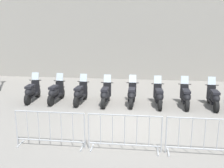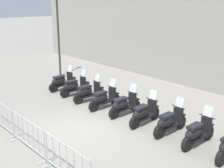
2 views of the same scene
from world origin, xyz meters
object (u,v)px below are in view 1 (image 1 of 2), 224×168
(motorcycle_1, at_px, (56,93))
(motorcycle_6, at_px, (186,97))
(motorcycle_2, at_px, (80,94))
(barrier_segment_0, at_px, (50,129))
(barrier_segment_1, at_px, (125,133))
(motorcycle_3, at_px, (106,95))
(motorcycle_0, at_px, (32,92))
(barrier_segment_2, at_px, (205,137))
(motorcycle_7, at_px, (214,98))
(motorcycle_4, at_px, (132,95))
(motorcycle_5, at_px, (159,96))

(motorcycle_1, xyz_separation_m, motorcycle_6, (5.66, 0.78, 0.00))
(motorcycle_6, bearing_deg, motorcycle_2, -171.60)
(barrier_segment_0, distance_m, barrier_segment_1, 2.15)
(motorcycle_2, height_order, motorcycle_3, same)
(motorcycle_0, bearing_deg, barrier_segment_2, -24.67)
(motorcycle_6, height_order, barrier_segment_0, motorcycle_6)
(motorcycle_2, bearing_deg, motorcycle_1, -174.58)
(motorcycle_7, xyz_separation_m, barrier_segment_2, (-0.71, -4.34, 0.07))
(motorcycle_0, height_order, motorcycle_1, same)
(motorcycle_3, distance_m, barrier_segment_0, 4.25)
(motorcycle_6, bearing_deg, barrier_segment_2, -84.22)
(motorcycle_0, relative_size, barrier_segment_1, 0.84)
(motorcycle_0, relative_size, motorcycle_7, 1.00)
(motorcycle_2, height_order, barrier_segment_2, motorcycle_2)
(motorcycle_0, height_order, barrier_segment_0, motorcycle_0)
(motorcycle_7, bearing_deg, motorcycle_2, -172.03)
(motorcycle_4, height_order, motorcycle_5, same)
(motorcycle_1, height_order, motorcycle_2, same)
(barrier_segment_1, distance_m, barrier_segment_2, 2.15)
(motorcycle_7, distance_m, barrier_segment_0, 6.98)
(motorcycle_0, xyz_separation_m, barrier_segment_1, (5.08, -3.60, 0.07))
(motorcycle_6, bearing_deg, motorcycle_7, 6.27)
(barrier_segment_1, bearing_deg, motorcycle_6, 69.31)
(barrier_segment_0, relative_size, barrier_segment_1, 1.00)
(motorcycle_0, relative_size, motorcycle_6, 1.00)
(motorcycle_1, distance_m, motorcycle_5, 4.58)
(motorcycle_0, distance_m, motorcycle_7, 7.99)
(motorcycle_3, relative_size, barrier_segment_2, 0.84)
(motorcycle_3, xyz_separation_m, motorcycle_4, (1.12, 0.25, 0.00))
(motorcycle_1, relative_size, barrier_segment_1, 0.84)
(motorcycle_4, relative_size, motorcycle_5, 1.01)
(motorcycle_4, xyz_separation_m, barrier_segment_1, (0.56, -4.19, 0.07))
(motorcycle_7, bearing_deg, motorcycle_3, -171.33)
(barrier_segment_2, bearing_deg, motorcycle_4, 124.51)
(motorcycle_3, xyz_separation_m, motorcycle_6, (3.38, 0.56, 0.00))
(motorcycle_7, relative_size, barrier_segment_2, 0.84)
(motorcycle_2, bearing_deg, motorcycle_0, -173.97)
(barrier_segment_0, bearing_deg, motorcycle_7, 44.71)
(motorcycle_1, distance_m, motorcycle_2, 1.14)
(motorcycle_3, distance_m, barrier_segment_1, 4.28)
(motorcycle_6, xyz_separation_m, motorcycle_7, (1.13, 0.12, 0.00))
(motorcycle_4, bearing_deg, barrier_segment_2, -55.49)
(motorcycle_0, relative_size, motorcycle_4, 1.00)
(motorcycle_1, relative_size, barrier_segment_0, 0.84)
(motorcycle_3, bearing_deg, motorcycle_6, 9.47)
(motorcycle_5, distance_m, barrier_segment_1, 4.32)
(motorcycle_4, relative_size, barrier_segment_2, 0.84)
(motorcycle_4, distance_m, barrier_segment_1, 4.23)
(motorcycle_6, height_order, barrier_segment_1, motorcycle_6)
(motorcycle_6, height_order, motorcycle_7, same)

